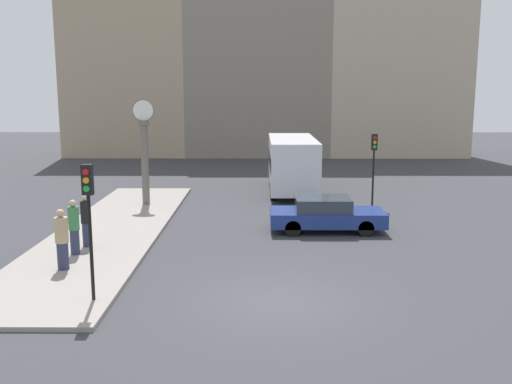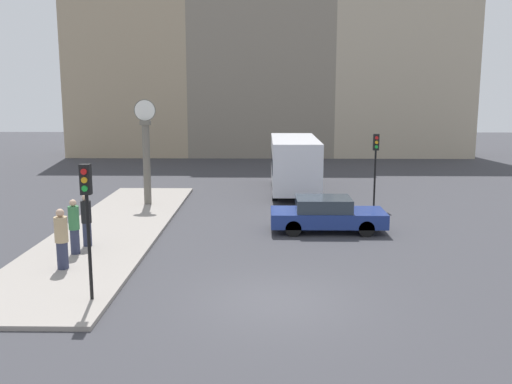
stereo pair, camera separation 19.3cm
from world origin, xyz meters
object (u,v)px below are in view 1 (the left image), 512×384
at_px(sedan_car, 326,214).
at_px(street_clock, 145,153).
at_px(pedestrian_tan_coat, 62,239).
at_px(pedestrian_black_jacket, 86,220).
at_px(traffic_light_far, 374,154).
at_px(traffic_light_near, 89,204).
at_px(pedestrian_green_hoodie, 74,227).
at_px(bus_distant, 292,162).

height_order(sedan_car, street_clock, street_clock).
distance_m(sedan_car, pedestrian_tan_coat, 9.95).
bearing_deg(pedestrian_black_jacket, pedestrian_tan_coat, -89.03).
xyz_separation_m(traffic_light_far, street_clock, (-10.66, -0.22, 0.06)).
xyz_separation_m(traffic_light_near, pedestrian_green_hoodie, (-1.77, 4.09, -1.60)).
xyz_separation_m(street_clock, pedestrian_black_jacket, (-0.58, -7.36, -1.48)).
height_order(bus_distant, traffic_light_near, traffic_light_near).
height_order(traffic_light_far, street_clock, street_clock).
bearing_deg(bus_distant, traffic_light_near, -110.21).
distance_m(sedan_car, bus_distant, 8.58).
distance_m(traffic_light_far, pedestrian_green_hoodie, 14.27).
bearing_deg(bus_distant, sedan_car, -84.36).
bearing_deg(pedestrian_black_jacket, sedan_car, 17.77).
relative_size(sedan_car, pedestrian_tan_coat, 2.40).
bearing_deg(pedestrian_green_hoodie, pedestrian_tan_coat, -84.70).
distance_m(traffic_light_far, street_clock, 10.67).
bearing_deg(sedan_car, street_clock, 149.58).
bearing_deg(street_clock, pedestrian_black_jacket, -94.53).
height_order(sedan_car, bus_distant, bus_distant).
height_order(traffic_light_near, street_clock, street_clock).
distance_m(bus_distant, traffic_light_far, 5.17).
bearing_deg(traffic_light_far, traffic_light_near, -127.20).
bearing_deg(bus_distant, pedestrian_black_jacket, -124.31).
distance_m(bus_distant, street_clock, 8.09).
height_order(traffic_light_far, pedestrian_black_jacket, traffic_light_far).
relative_size(street_clock, pedestrian_green_hoodie, 2.69).
bearing_deg(traffic_light_near, sedan_car, 48.71).
relative_size(traffic_light_near, pedestrian_green_hoodie, 1.93).
distance_m(bus_distant, traffic_light_near, 17.34).
xyz_separation_m(street_clock, pedestrian_tan_coat, (-0.54, -9.89, -1.47)).
relative_size(bus_distant, pedestrian_tan_coat, 3.94).
bearing_deg(traffic_light_far, pedestrian_green_hoodie, -143.05).
bearing_deg(street_clock, traffic_light_far, 1.17).
bearing_deg(pedestrian_green_hoodie, pedestrian_black_jacket, 83.85).
height_order(bus_distant, pedestrian_green_hoodie, bus_distant).
xyz_separation_m(bus_distant, traffic_light_near, (-5.98, -16.25, 0.99)).
relative_size(bus_distant, street_clock, 1.48).
height_order(bus_distant, traffic_light_far, traffic_light_far).
bearing_deg(pedestrian_green_hoodie, traffic_light_far, 36.95).
distance_m(pedestrian_green_hoodie, pedestrian_black_jacket, 0.96).
distance_m(traffic_light_near, pedestrian_tan_coat, 3.39).
height_order(traffic_light_near, pedestrian_black_jacket, traffic_light_near).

